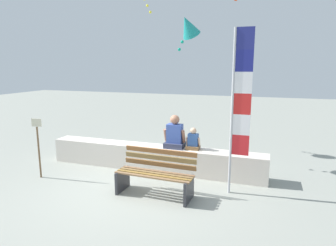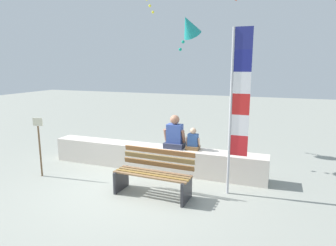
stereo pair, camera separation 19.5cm
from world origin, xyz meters
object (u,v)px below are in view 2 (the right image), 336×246
object	(u,v)px
park_bench	(154,174)
person_child	(193,141)
person_adult	(175,135)
flag_banner	(237,102)
sign_post	(39,142)
kite_teal	(189,26)

from	to	relation	value
park_bench	person_child	bearing A→B (deg)	72.84
person_adult	person_child	distance (m)	0.47
person_child	flag_banner	xyz separation A→B (m)	(1.08, -0.80, 1.06)
person_child	sign_post	size ratio (longest dim) A/B	0.38
park_bench	flag_banner	xyz separation A→B (m)	(1.50, 0.55, 1.46)
flag_banner	kite_teal	xyz separation A→B (m)	(-1.43, 1.53, 1.62)
person_child	flag_banner	bearing A→B (deg)	-36.69
person_adult	person_child	size ratio (longest dim) A/B	1.53
person_child	person_adult	bearing A→B (deg)	-179.96
flag_banner	person_child	bearing A→B (deg)	143.31
person_adult	flag_banner	world-z (taller)	flag_banner
kite_teal	sign_post	xyz separation A→B (m)	(-2.92, -2.10, -2.67)
person_adult	person_child	bearing A→B (deg)	0.04
park_bench	person_child	xyz separation A→B (m)	(0.42, 1.35, 0.40)
person_child	sign_post	bearing A→B (deg)	-157.25
person_adult	sign_post	bearing A→B (deg)	-154.04
person_adult	sign_post	distance (m)	3.14
flag_banner	park_bench	bearing A→B (deg)	-159.79
person_child	flag_banner	distance (m)	1.71
park_bench	flag_banner	distance (m)	2.16
person_adult	kite_teal	world-z (taller)	kite_teal
flag_banner	kite_teal	size ratio (longest dim) A/B	3.57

